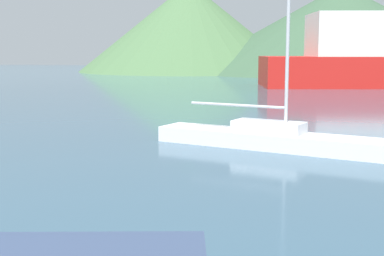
{
  "coord_description": "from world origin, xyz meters",
  "views": [
    {
      "loc": [
        3.05,
        -1.07,
        3.42
      ],
      "look_at": [
        0.5,
        14.0,
        1.2
      ],
      "focal_mm": 50.0,
      "sensor_mm": 36.0,
      "label": 1
    }
  ],
  "objects": [
    {
      "name": "hill_central",
      "position": [
        12.06,
        88.55,
        6.87
      ],
      "size": [
        50.41,
        50.41,
        13.74
      ],
      "color": "#38563D",
      "rests_on": "ground_plane"
    },
    {
      "name": "hill_west",
      "position": [
        -12.41,
        87.61,
        7.27
      ],
      "size": [
        36.59,
        36.59,
        14.53
      ],
      "color": "#476B42",
      "rests_on": "ground_plane"
    },
    {
      "name": "sailboat_inner",
      "position": [
        2.61,
        17.74,
        0.4
      ],
      "size": [
        8.34,
        4.33,
        8.3
      ],
      "rotation": [
        0.0,
        0.0,
        -0.36
      ],
      "color": "silver",
      "rests_on": "ground_plane"
    }
  ]
}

